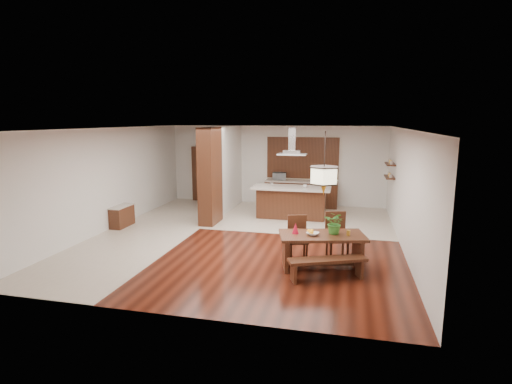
% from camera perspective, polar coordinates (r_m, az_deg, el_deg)
% --- Properties ---
extents(room_shell, '(9.00, 9.04, 2.92)m').
position_cam_1_polar(room_shell, '(10.43, -1.61, 4.46)').
color(room_shell, black).
rests_on(room_shell, ground).
extents(tile_hallway, '(2.50, 9.00, 0.01)m').
position_cam_1_polar(tile_hallway, '(11.81, -14.62, -5.34)').
color(tile_hallway, beige).
rests_on(tile_hallway, ground).
extents(tile_kitchen, '(5.50, 4.00, 0.01)m').
position_cam_1_polar(tile_kitchen, '(12.99, 6.62, -3.64)').
color(tile_kitchen, beige).
rests_on(tile_kitchen, ground).
extents(soffit_band, '(8.00, 9.00, 0.02)m').
position_cam_1_polar(soffit_band, '(10.38, -1.63, 8.98)').
color(soffit_band, '#3D1A0F').
rests_on(soffit_band, room_shell).
extents(partition_pier, '(0.45, 1.00, 2.90)m').
position_cam_1_polar(partition_pier, '(12.06, -6.59, 2.26)').
color(partition_pier, black).
rests_on(partition_pier, ground).
extents(partition_stub, '(0.18, 2.40, 2.90)m').
position_cam_1_polar(partition_stub, '(14.04, -3.70, 3.45)').
color(partition_stub, silver).
rests_on(partition_stub, ground).
extents(hallway_console, '(0.37, 0.88, 0.63)m').
position_cam_1_polar(hallway_console, '(12.42, -18.60, -3.31)').
color(hallway_console, black).
rests_on(hallway_console, ground).
extents(hallway_doorway, '(1.10, 0.20, 2.10)m').
position_cam_1_polar(hallway_doorway, '(15.53, -7.11, 2.57)').
color(hallway_doorway, black).
rests_on(hallway_doorway, ground).
extents(rear_counter, '(2.60, 0.62, 0.95)m').
position_cam_1_polar(rear_counter, '(14.57, 6.45, -0.22)').
color(rear_counter, black).
rests_on(rear_counter, ground).
extents(kitchen_window, '(2.60, 0.08, 1.50)m').
position_cam_1_polar(kitchen_window, '(14.65, 6.67, 4.87)').
color(kitchen_window, olive).
rests_on(kitchen_window, room_shell).
extents(shelf_lower, '(0.26, 0.90, 0.04)m').
position_cam_1_polar(shelf_lower, '(12.81, 18.52, 2.04)').
color(shelf_lower, black).
rests_on(shelf_lower, room_shell).
extents(shelf_upper, '(0.26, 0.90, 0.04)m').
position_cam_1_polar(shelf_upper, '(12.76, 18.63, 3.82)').
color(shelf_upper, black).
rests_on(shelf_upper, room_shell).
extents(dining_table, '(1.94, 1.29, 0.74)m').
position_cam_1_polar(dining_table, '(8.64, 9.40, -7.22)').
color(dining_table, black).
rests_on(dining_table, ground).
extents(dining_bench, '(1.57, 0.93, 0.44)m').
position_cam_1_polar(dining_bench, '(8.15, 10.12, -10.77)').
color(dining_bench, black).
rests_on(dining_bench, ground).
extents(dining_chair_left, '(0.53, 0.53, 0.98)m').
position_cam_1_polar(dining_chair_left, '(9.10, 6.01, -6.58)').
color(dining_chair_left, black).
rests_on(dining_chair_left, ground).
extents(dining_chair_right, '(0.59, 0.59, 1.06)m').
position_cam_1_polar(dining_chair_right, '(9.24, 11.55, -6.23)').
color(dining_chair_right, black).
rests_on(dining_chair_right, ground).
extents(pendant_lantern, '(0.64, 0.64, 1.31)m').
position_cam_1_polar(pendant_lantern, '(8.29, 9.75, 4.05)').
color(pendant_lantern, beige).
rests_on(pendant_lantern, room_shell).
extents(foliage_plant, '(0.54, 0.51, 0.48)m').
position_cam_1_polar(foliage_plant, '(8.59, 11.25, -4.36)').
color(foliage_plant, '#347A28').
rests_on(foliage_plant, dining_table).
extents(fruit_bowl, '(0.32, 0.32, 0.06)m').
position_cam_1_polar(fruit_bowl, '(8.47, 8.10, -5.93)').
color(fruit_bowl, beige).
rests_on(fruit_bowl, dining_table).
extents(napkin_cone, '(0.15, 0.15, 0.23)m').
position_cam_1_polar(napkin_cone, '(8.53, 5.65, -5.17)').
color(napkin_cone, '#A90C23').
rests_on(napkin_cone, dining_table).
extents(gold_ornament, '(0.10, 0.10, 0.11)m').
position_cam_1_polar(gold_ornament, '(8.59, 13.06, -5.70)').
color(gold_ornament, gold).
rests_on(gold_ornament, dining_table).
extents(kitchen_island, '(2.48, 1.09, 1.02)m').
position_cam_1_polar(kitchen_island, '(12.84, 5.08, -1.42)').
color(kitchen_island, black).
rests_on(kitchen_island, ground).
extents(range_hood, '(0.90, 0.55, 0.87)m').
position_cam_1_polar(range_hood, '(12.59, 5.22, 7.27)').
color(range_hood, silver).
rests_on(range_hood, room_shell).
extents(island_cup, '(0.13, 0.13, 0.10)m').
position_cam_1_polar(island_cup, '(12.59, 7.00, 0.84)').
color(island_cup, silver).
rests_on(island_cup, kitchen_island).
extents(microwave, '(0.54, 0.41, 0.27)m').
position_cam_1_polar(microwave, '(14.61, 3.33, 2.28)').
color(microwave, '#B7BBBE').
rests_on(microwave, rear_counter).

